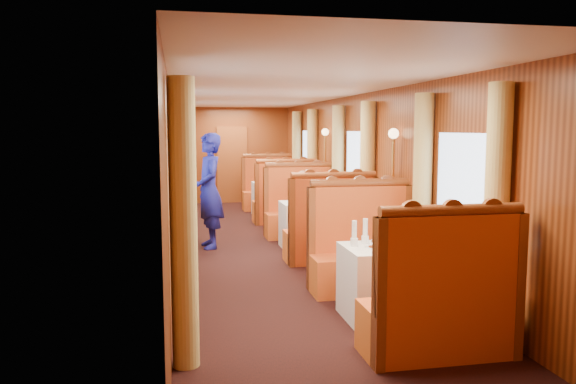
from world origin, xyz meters
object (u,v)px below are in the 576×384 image
object	(u,v)px
banquette_far_fwd	(285,203)
rose_vase_far	(278,174)
rose_vase_mid	(316,191)
table_near	(395,282)
table_far	(277,199)
teapot_back	(385,241)
tea_tray	(386,247)
banquette_mid_fwd	(330,233)
banquette_near_aft	(363,256)
teapot_left	(381,243)
banquette_near_fwd	(440,309)
teapot_right	(398,242)
banquette_mid_aft	(300,213)
banquette_far_aft	(269,192)
steward	(209,191)
table_mid	(314,225)
passenger	(303,197)
fruit_plate	(426,245)

from	to	relation	value
banquette_far_fwd	rose_vase_far	world-z (taller)	banquette_far_fwd
rose_vase_mid	table_near	bearing A→B (deg)	-90.57
table_far	teapot_back	distance (m)	6.99
banquette_far_fwd	tea_tray	bearing A→B (deg)	-91.25
banquette_mid_fwd	rose_vase_far	distance (m)	4.53
banquette_near_aft	table_near	bearing A→B (deg)	-90.00
banquette_near_aft	teapot_left	world-z (taller)	banquette_near_aft
banquette_near_fwd	teapot_right	world-z (taller)	banquette_near_fwd
teapot_right	rose_vase_mid	world-z (taller)	rose_vase_mid
banquette_mid_aft	rose_vase_mid	distance (m)	1.11
banquette_mid_fwd	teapot_right	xyz separation A→B (m)	(-0.01, -2.57, 0.39)
banquette_far_aft	teapot_left	bearing A→B (deg)	-91.47
teapot_right	steward	size ratio (longest dim) A/B	0.08
table_far	teapot_back	size ratio (longest dim) A/B	7.01
banquette_near_fwd	table_mid	world-z (taller)	banquette_near_fwd
banquette_near_fwd	table_mid	xyz separation A→B (m)	(0.00, 4.51, -0.05)
banquette_mid_fwd	teapot_right	distance (m)	2.60
table_near	teapot_right	size ratio (longest dim) A/B	6.83
banquette_near_fwd	teapot_left	world-z (taller)	banquette_near_fwd
banquette_mid_aft	teapot_left	world-z (taller)	banquette_mid_aft
table_far	passenger	xyz separation A→B (m)	(-0.00, -2.70, 0.37)
banquette_near_fwd	rose_vase_mid	bearing A→B (deg)	89.56
banquette_far_fwd	passenger	size ratio (longest dim) A/B	1.76
banquette_near_fwd	banquette_far_aft	bearing A→B (deg)	90.00
banquette_mid_aft	banquette_far_fwd	size ratio (longest dim) A/B	1.00
table_near	fruit_plate	bearing A→B (deg)	-18.24
rose_vase_mid	passenger	xyz separation A→B (m)	(-0.04, 0.77, -0.19)
banquette_near_fwd	teapot_back	size ratio (longest dim) A/B	8.95
table_mid	banquette_far_aft	world-z (taller)	banquette_far_aft
passenger	table_far	bearing A→B (deg)	90.00
table_mid	banquette_far_aft	bearing A→B (deg)	90.00
tea_tray	passenger	bearing A→B (deg)	88.27
table_mid	banquette_near_fwd	bearing A→B (deg)	-90.00
banquette_near_fwd	banquette_far_aft	xyz separation A→B (m)	(0.00, 9.03, 0.00)
banquette_far_fwd	passenger	distance (m)	1.71
passenger	teapot_back	bearing A→B (deg)	-91.40
table_far	teapot_back	bearing A→B (deg)	-90.86
table_mid	fruit_plate	size ratio (longest dim) A/B	4.51
banquette_mid_aft	passenger	distance (m)	0.38
banquette_near_aft	banquette_mid_aft	world-z (taller)	same
teapot_right	teapot_back	xyz separation A→B (m)	(-0.10, 0.10, -0.00)
passenger	table_mid	bearing A→B (deg)	-90.00
teapot_left	rose_vase_far	size ratio (longest dim) A/B	0.50
banquette_near_fwd	banquette_mid_aft	distance (m)	5.53
banquette_far_fwd	teapot_left	world-z (taller)	banquette_far_fwd
fruit_plate	rose_vase_mid	size ratio (longest dim) A/B	0.65
teapot_back	fruit_plate	size ratio (longest dim) A/B	0.64
teapot_left	teapot_back	bearing A→B (deg)	61.43
teapot_right	table_near	bearing A→B (deg)	70.25
teapot_left	fruit_plate	bearing A→B (deg)	10.26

